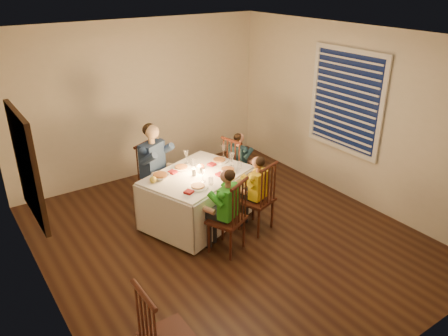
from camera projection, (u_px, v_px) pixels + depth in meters
ground at (227, 237)px, 5.87m from camera, size 5.00×5.00×0.00m
wall_left at (34, 197)px, 4.16m from camera, size 0.02×5.00×2.60m
wall_right at (351, 115)px, 6.49m from camera, size 0.02×5.00×2.60m
wall_back at (140, 101)px, 7.20m from camera, size 4.50×0.02×2.60m
ceiling at (228, 37)px, 4.79m from camera, size 5.00×5.00×0.00m
dining_table at (197, 188)px, 6.02m from camera, size 1.68×1.44×0.71m
chair_adult at (157, 206)px, 6.62m from camera, size 0.54×0.54×1.01m
chair_near_left at (226, 249)px, 5.60m from camera, size 0.54×0.53×1.01m
chair_near_right at (255, 228)px, 6.06m from camera, size 0.51×0.50×1.01m
chair_end at (238, 195)px, 6.94m from camera, size 0.47×0.49×1.01m
adult at (157, 206)px, 6.62m from camera, size 0.64×0.62×1.31m
child_green at (226, 249)px, 5.60m from camera, size 0.50×0.49×1.13m
child_yellow at (255, 228)px, 6.06m from camera, size 0.44×0.42×1.08m
child_teal at (238, 195)px, 6.94m from camera, size 0.38×0.41×1.06m
setting_adult at (181, 168)px, 6.10m from camera, size 0.33×0.33×0.02m
setting_green at (198, 187)px, 5.56m from camera, size 0.33×0.33×0.02m
setting_yellow at (228, 170)px, 6.03m from camera, size 0.33×0.33×0.02m
setting_teal at (219, 161)px, 6.33m from camera, size 0.33×0.33×0.02m
candle_left at (194, 172)px, 5.87m from camera, size 0.06×0.06×0.10m
candle_right at (199, 170)px, 5.95m from camera, size 0.06×0.06×0.10m
squash at (153, 180)px, 5.68m from camera, size 0.09×0.09×0.09m
orange_fruit at (201, 167)px, 6.06m from camera, size 0.08×0.08×0.08m
serving_bowl at (160, 177)px, 5.79m from camera, size 0.33×0.33×0.06m
wall_mirror at (27, 166)px, 4.32m from camera, size 0.06×0.95×1.15m
window_blinds at (345, 101)px, 6.46m from camera, size 0.07×1.34×1.54m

